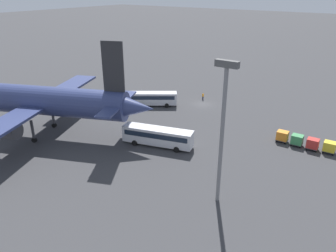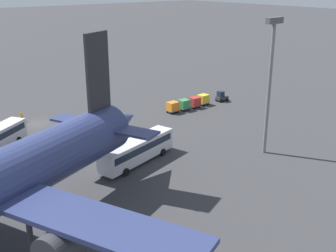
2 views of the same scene
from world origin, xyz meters
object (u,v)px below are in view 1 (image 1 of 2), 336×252
object	(u,v)px
shuttle_bus_near	(151,98)
cargo_cart_green	(297,140)
worker_person	(203,96)
cargo_cart_yellow	(329,147)
shuttle_bus_far	(158,135)
cargo_cart_red	(313,144)
airplane	(33,100)
cargo_cart_orange	(282,136)

from	to	relation	value
shuttle_bus_near	cargo_cart_green	world-z (taller)	shuttle_bus_near
worker_person	cargo_cart_yellow	distance (m)	33.68
shuttle_bus_near	shuttle_bus_far	xyz separation A→B (m)	(-13.77, 15.86, 0.04)
shuttle_bus_far	cargo_cart_green	xyz separation A→B (m)	(-20.28, -14.06, -0.78)
shuttle_bus_far	cargo_cart_red	distance (m)	26.87
cargo_cart_yellow	airplane	bearing A→B (deg)	26.51
worker_person	cargo_cart_red	world-z (taller)	cargo_cart_red
airplane	cargo_cart_yellow	size ratio (longest dim) A/B	21.60
shuttle_bus_far	cargo_cart_yellow	xyz separation A→B (m)	(-25.53, -14.41, -0.78)
airplane	shuttle_bus_far	world-z (taller)	airplane
worker_person	cargo_cart_red	size ratio (longest dim) A/B	0.84
shuttle_bus_near	cargo_cart_green	xyz separation A→B (m)	(-34.05, 1.80, -0.74)
shuttle_bus_near	cargo_cart_orange	distance (m)	31.48
cargo_cart_orange	cargo_cart_yellow	bearing A→B (deg)	-178.31
cargo_cart_yellow	cargo_cart_red	world-z (taller)	same
airplane	cargo_cart_red	bearing A→B (deg)	-175.36
cargo_cart_yellow	cargo_cart_green	world-z (taller)	same
shuttle_bus_far	airplane	bearing A→B (deg)	7.14
shuttle_bus_near	cargo_cart_green	distance (m)	34.10
airplane	shuttle_bus_near	size ratio (longest dim) A/B	3.90
cargo_cart_green	cargo_cart_orange	bearing A→B (deg)	-2.60
shuttle_bus_far	cargo_cart_orange	size ratio (longest dim) A/B	6.25
worker_person	cargo_cart_red	distance (m)	31.41
airplane	cargo_cart_yellow	distance (m)	53.11
shuttle_bus_far	worker_person	xyz separation A→B (m)	(5.84, -26.68, -1.11)
airplane	cargo_cart_red	distance (m)	50.61
airplane	cargo_cart_orange	xyz separation A→B (m)	(-39.39, -23.34, -5.61)
shuttle_bus_far	cargo_cart_red	world-z (taller)	shuttle_bus_far
shuttle_bus_near	cargo_cart_orange	size ratio (longest dim) A/B	5.53
shuttle_bus_near	cargo_cart_orange	xyz separation A→B (m)	(-31.42, 1.68, -0.74)
cargo_cart_yellow	cargo_cart_red	xyz separation A→B (m)	(2.62, 0.39, 0.00)
airplane	cargo_cart_orange	world-z (taller)	airplane
shuttle_bus_near	worker_person	size ratio (longest dim) A/B	6.55
worker_person	cargo_cart_orange	size ratio (longest dim) A/B	0.84
shuttle_bus_near	cargo_cart_green	bearing A→B (deg)	142.21
shuttle_bus_near	shuttle_bus_far	size ratio (longest dim) A/B	0.89
cargo_cart_green	cargo_cart_orange	world-z (taller)	same
shuttle_bus_near	shuttle_bus_far	bearing A→B (deg)	96.20
cargo_cart_red	cargo_cart_yellow	bearing A→B (deg)	-171.46
shuttle_bus_near	cargo_cart_red	bearing A→B (deg)	142.36
shuttle_bus_far	cargo_cart_yellow	distance (m)	29.33
shuttle_bus_far	worker_person	distance (m)	27.33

